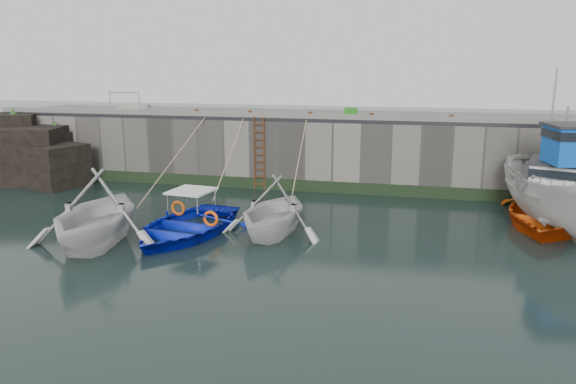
% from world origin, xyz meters
% --- Properties ---
extents(ground, '(120.00, 120.00, 0.00)m').
position_xyz_m(ground, '(0.00, 0.00, 0.00)').
color(ground, black).
rests_on(ground, ground).
extents(quay_back, '(30.00, 5.00, 3.00)m').
position_xyz_m(quay_back, '(0.00, 12.50, 1.50)').
color(quay_back, slate).
rests_on(quay_back, ground).
extents(road_back, '(30.00, 5.00, 0.16)m').
position_xyz_m(road_back, '(0.00, 12.50, 3.08)').
color(road_back, black).
rests_on(road_back, quay_back).
extents(kerb_back, '(30.00, 0.30, 0.20)m').
position_xyz_m(kerb_back, '(0.00, 10.15, 3.26)').
color(kerb_back, slate).
rests_on(kerb_back, road_back).
extents(algae_back, '(30.00, 0.08, 0.50)m').
position_xyz_m(algae_back, '(0.00, 9.96, 0.25)').
color(algae_back, black).
rests_on(algae_back, ground).
extents(rock_outcrop, '(5.85, 4.24, 3.41)m').
position_xyz_m(rock_outcrop, '(-12.92, 9.11, 1.26)').
color(rock_outcrop, black).
rests_on(rock_outcrop, ground).
extents(ladder, '(0.51, 0.08, 3.20)m').
position_xyz_m(ladder, '(-2.00, 9.91, 1.59)').
color(ladder, '#3F1E0F').
rests_on(ladder, ground).
extents(boat_near_white, '(5.11, 5.67, 2.63)m').
position_xyz_m(boat_near_white, '(-4.66, 1.30, 0.00)').
color(boat_near_white, silver).
rests_on(boat_near_white, ground).
extents(boat_near_white_rope, '(0.04, 6.73, 3.10)m').
position_xyz_m(boat_near_white_rope, '(-4.66, 6.90, 0.00)').
color(boat_near_white_rope, tan).
rests_on(boat_near_white_rope, ground).
extents(boat_near_blue, '(4.25, 5.53, 1.06)m').
position_xyz_m(boat_near_blue, '(-2.46, 2.92, 0.00)').
color(boat_near_blue, '#0D20CF').
rests_on(boat_near_blue, ground).
extents(boat_near_blue_rope, '(0.04, 5.26, 3.10)m').
position_xyz_m(boat_near_blue_rope, '(-2.46, 7.71, 0.00)').
color(boat_near_blue_rope, tan).
rests_on(boat_near_blue_rope, ground).
extents(boat_near_blacktrim, '(4.05, 4.57, 2.23)m').
position_xyz_m(boat_near_blacktrim, '(0.34, 3.62, 0.00)').
color(boat_near_blacktrim, silver).
rests_on(boat_near_blacktrim, ground).
extents(boat_near_blacktrim_rope, '(0.04, 4.67, 3.10)m').
position_xyz_m(boat_near_blacktrim_rope, '(0.34, 8.06, 0.00)').
color(boat_near_blacktrim_rope, tan).
rests_on(boat_near_blacktrim_rope, ground).
extents(boat_far_white, '(3.78, 7.18, 5.64)m').
position_xyz_m(boat_far_white, '(9.51, 6.68, 1.11)').
color(boat_far_white, silver).
rests_on(boat_far_white, ground).
extents(boat_far_orange, '(6.38, 7.54, 4.33)m').
position_xyz_m(boat_far_orange, '(9.49, 7.23, 0.42)').
color(boat_far_orange, '#F9540D').
rests_on(boat_far_orange, ground).
extents(fish_crate, '(0.64, 0.49, 0.33)m').
position_xyz_m(fish_crate, '(1.69, 12.22, 3.32)').
color(fish_crate, '#207916').
rests_on(fish_crate, road_back).
extents(railing, '(1.60, 1.05, 1.00)m').
position_xyz_m(railing, '(-8.75, 11.25, 3.36)').
color(railing, '#A5A8AD').
rests_on(railing, road_back).
extents(bollard_a, '(0.18, 0.18, 0.28)m').
position_xyz_m(bollard_a, '(-5.00, 10.25, 3.30)').
color(bollard_a, '#3F1E0F').
rests_on(bollard_a, road_back).
extents(bollard_b, '(0.18, 0.18, 0.28)m').
position_xyz_m(bollard_b, '(-2.50, 10.25, 3.30)').
color(bollard_b, '#3F1E0F').
rests_on(bollard_b, road_back).
extents(bollard_c, '(0.18, 0.18, 0.28)m').
position_xyz_m(bollard_c, '(0.20, 10.25, 3.30)').
color(bollard_c, '#3F1E0F').
rests_on(bollard_c, road_back).
extents(bollard_d, '(0.18, 0.18, 0.28)m').
position_xyz_m(bollard_d, '(2.80, 10.25, 3.30)').
color(bollard_d, '#3F1E0F').
rests_on(bollard_d, road_back).
extents(bollard_e, '(0.18, 0.18, 0.28)m').
position_xyz_m(bollard_e, '(6.00, 10.25, 3.30)').
color(bollard_e, '#3F1E0F').
rests_on(bollard_e, road_back).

